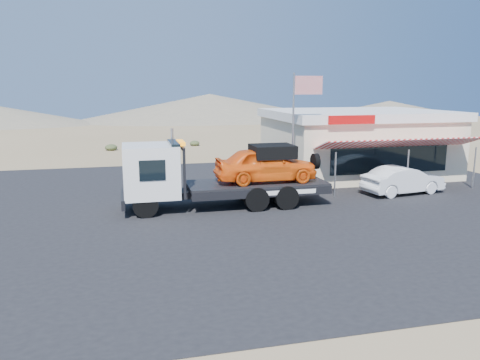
{
  "coord_description": "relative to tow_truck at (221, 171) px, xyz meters",
  "views": [
    {
      "loc": [
        -3.38,
        -17.5,
        5.35
      ],
      "look_at": [
        1.18,
        1.2,
        1.5
      ],
      "focal_mm": 35.0,
      "sensor_mm": 36.0,
      "label": 1
    }
  ],
  "objects": [
    {
      "name": "jerky_store",
      "position": [
        9.86,
        6.3,
        0.36
      ],
      "size": [
        10.4,
        9.97,
        3.9
      ],
      "color": "beige",
      "rests_on": "asphalt_lot"
    },
    {
      "name": "ground",
      "position": [
        -0.64,
        -2.67,
        -1.63
      ],
      "size": [
        120.0,
        120.0,
        0.0
      ],
      "primitive_type": "plane",
      "color": "olive",
      "rests_on": "ground"
    },
    {
      "name": "flagpole",
      "position": [
        4.29,
        1.83,
        2.13
      ],
      "size": [
        1.55,
        0.1,
        6.0
      ],
      "color": "#99999E",
      "rests_on": "asphalt_lot"
    },
    {
      "name": "asphalt_lot",
      "position": [
        1.36,
        0.33,
        -1.62
      ],
      "size": [
        32.0,
        24.0,
        0.02
      ],
      "primitive_type": "cube",
      "color": "black",
      "rests_on": "ground"
    },
    {
      "name": "tow_truck",
      "position": [
        0.0,
        0.0,
        0.0
      ],
      "size": [
        9.06,
        2.69,
        3.03
      ],
      "color": "black",
      "rests_on": "asphalt_lot"
    },
    {
      "name": "distant_hills",
      "position": [
        -10.41,
        52.47,
        0.26
      ],
      "size": [
        126.0,
        48.0,
        4.2
      ],
      "color": "#726B59",
      "rests_on": "ground"
    },
    {
      "name": "white_sedan",
      "position": [
        9.48,
        0.36,
        -0.91
      ],
      "size": [
        4.42,
        2.09,
        1.4
      ],
      "primitive_type": "imported",
      "rotation": [
        0.0,
        0.0,
        1.72
      ],
      "color": "silver",
      "rests_on": "asphalt_lot"
    }
  ]
}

